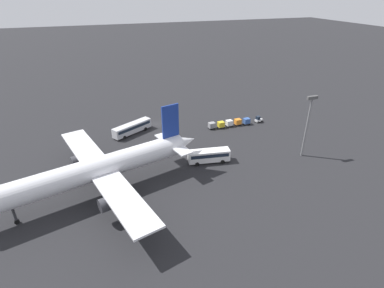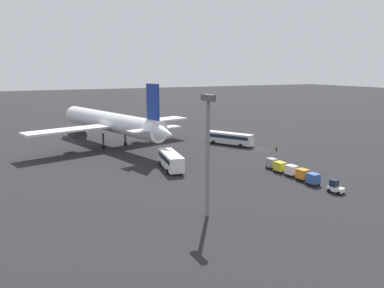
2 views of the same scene
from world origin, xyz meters
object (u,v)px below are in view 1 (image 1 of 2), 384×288
at_px(airplane, 94,170).
at_px(cargo_cart_grey, 212,125).
at_px(shuttle_bus_near, 132,128).
at_px(cargo_cart_yellow, 221,124).
at_px(baggage_tug, 258,119).
at_px(worker_person, 162,118).
at_px(cargo_cart_white, 229,123).
at_px(cargo_cart_orange, 238,122).
at_px(cargo_cart_blue, 247,121).
at_px(shuttle_bus_far, 209,155).

distance_m(airplane, cargo_cart_grey, 42.77).
relative_size(shuttle_bus_near, cargo_cart_yellow, 5.88).
bearing_deg(airplane, shuttle_bus_near, -128.44).
xyz_separation_m(airplane, baggage_tug, (-52.15, -22.75, -5.21)).
relative_size(worker_person, cargo_cart_yellow, 0.82).
distance_m(baggage_tug, cargo_cart_white, 10.48).
relative_size(cargo_cart_orange, cargo_cart_grey, 1.00).
bearing_deg(baggage_tug, worker_person, -34.21).
bearing_deg(baggage_tug, shuttle_bus_near, -19.70).
relative_size(cargo_cart_blue, cargo_cart_grey, 1.00).
height_order(cargo_cart_orange, cargo_cart_white, same).
xyz_separation_m(cargo_cart_orange, cargo_cart_grey, (8.89, -0.19, 0.00)).
distance_m(cargo_cart_white, cargo_cart_grey, 5.93).
bearing_deg(cargo_cart_blue, cargo_cart_yellow, -1.09).
bearing_deg(baggage_tug, cargo_cart_white, -12.80).
bearing_deg(worker_person, cargo_cart_yellow, 143.21).
xyz_separation_m(shuttle_bus_far, baggage_tug, (-24.76, -17.97, -1.03)).
relative_size(shuttle_bus_far, cargo_cart_blue, 5.06).
bearing_deg(cargo_cart_yellow, shuttle_bus_far, 57.54).
height_order(cargo_cart_white, cargo_cart_grey, same).
bearing_deg(cargo_cart_white, baggage_tug, 179.69).
xyz_separation_m(shuttle_bus_near, cargo_cart_grey, (-23.81, 4.88, -0.72)).
bearing_deg(cargo_cart_grey, cargo_cart_yellow, 172.86).
xyz_separation_m(shuttle_bus_near, shuttle_bus_far, (-15.45, 23.06, 0.05)).
bearing_deg(cargo_cart_orange, shuttle_bus_far, 46.20).
bearing_deg(shuttle_bus_far, cargo_cart_yellow, -113.49).
distance_m(shuttle_bus_near, cargo_cart_yellow, 27.30).
height_order(baggage_tug, worker_person, baggage_tug).
distance_m(shuttle_bus_far, worker_person, 29.98).
xyz_separation_m(baggage_tug, cargo_cart_orange, (7.51, -0.02, 0.25)).
bearing_deg(shuttle_bus_near, cargo_cart_white, 140.97).
distance_m(shuttle_bus_far, cargo_cart_blue, 26.84).
bearing_deg(shuttle_bus_near, cargo_cart_grey, 138.99).
bearing_deg(cargo_cart_blue, worker_person, -25.89).
height_order(shuttle_bus_near, cargo_cart_yellow, shuttle_bus_near).
xyz_separation_m(shuttle_bus_near, cargo_cart_white, (-29.74, 5.04, -0.72)).
xyz_separation_m(worker_person, cargo_cart_grey, (-12.84, 11.44, 0.32)).
height_order(cargo_cart_blue, cargo_cart_yellow, same).
height_order(baggage_tug, cargo_cart_white, baggage_tug).
relative_size(cargo_cart_blue, cargo_cart_white, 1.00).
relative_size(cargo_cart_yellow, cargo_cart_grey, 1.00).
height_order(airplane, worker_person, airplane).
height_order(worker_person, cargo_cart_white, cargo_cart_white).
bearing_deg(cargo_cart_white, cargo_cart_blue, 176.24).
height_order(shuttle_bus_near, cargo_cart_grey, shuttle_bus_near).
bearing_deg(airplane, cargo_cart_blue, -170.03).
relative_size(airplane, baggage_tug, 19.10).
relative_size(airplane, cargo_cart_orange, 23.63).
xyz_separation_m(cargo_cart_orange, cargo_cart_yellow, (5.93, 0.18, 0.00)).
relative_size(airplane, cargo_cart_white, 23.63).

